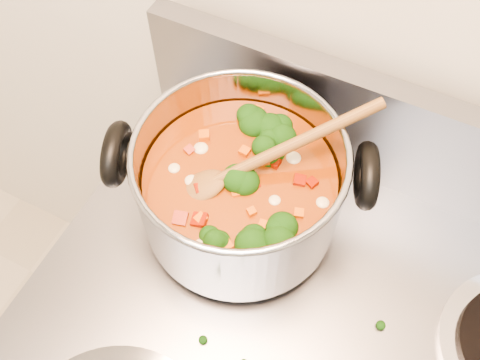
% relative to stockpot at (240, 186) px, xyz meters
% --- Properties ---
extents(stockpot, '(0.30, 0.24, 0.14)m').
position_rel_stockpot_xyz_m(stockpot, '(0.00, 0.00, 0.00)').
color(stockpot, '#A4A4AC').
rests_on(stockpot, electric_range).
extents(wooden_spoon, '(0.19, 0.18, 0.09)m').
position_rel_stockpot_xyz_m(wooden_spoon, '(0.00, 0.01, 0.04)').
color(wooden_spoon, brown).
rests_on(wooden_spoon, stockpot).
extents(cooktop_crumbs, '(0.18, 0.31, 0.01)m').
position_rel_stockpot_xyz_m(cooktop_crumbs, '(0.14, -0.01, -0.07)').
color(cooktop_crumbs, black).
rests_on(cooktop_crumbs, electric_range).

